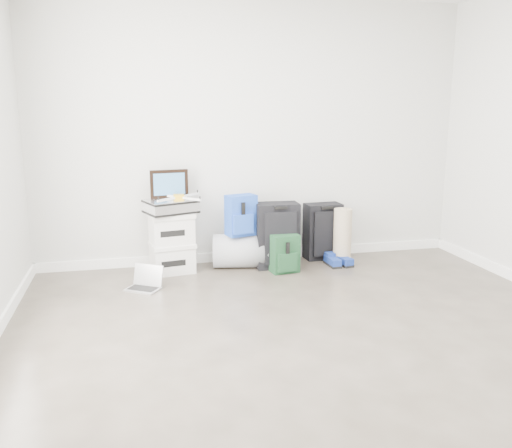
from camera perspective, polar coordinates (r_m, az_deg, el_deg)
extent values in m
plane|color=#342E26|center=(3.66, 8.56, -14.29)|extent=(5.00, 5.00, 0.00)
cube|color=beige|center=(5.68, -0.29, 9.51)|extent=(4.50, 0.02, 2.70)
cube|color=white|center=(5.88, -0.25, -3.26)|extent=(4.50, 0.02, 0.10)
cube|color=silver|center=(5.49, -8.78, -3.67)|extent=(0.45, 0.38, 0.26)
cube|color=silver|center=(5.45, -8.84, -2.16)|extent=(0.47, 0.40, 0.04)
cube|color=silver|center=(5.42, -8.89, -0.62)|extent=(0.45, 0.38, 0.26)
cube|color=silver|center=(5.39, -8.94, 0.94)|extent=(0.47, 0.40, 0.04)
cube|color=#B2B2B7|center=(5.37, -8.97, 1.84)|extent=(0.55, 0.48, 0.13)
cube|color=black|center=(5.43, -9.12, 4.19)|extent=(0.38, 0.07, 0.28)
cube|color=#254E94|center=(5.42, -9.11, 4.16)|extent=(0.31, 0.05, 0.22)
cube|color=gold|center=(5.34, -8.13, 2.82)|extent=(0.11, 0.11, 0.05)
cube|color=white|center=(5.44, -7.10, 3.03)|extent=(0.23, 0.20, 0.02)
cube|color=white|center=(5.44, -9.22, 2.95)|extent=(0.20, 0.23, 0.02)
cube|color=white|center=(5.24, -9.21, 2.60)|extent=(0.23, 0.20, 0.02)
cube|color=white|center=(5.24, -7.01, 2.67)|extent=(0.20, 0.23, 0.02)
cylinder|color=gray|center=(5.57, -1.61, -2.84)|extent=(0.62, 0.45, 0.35)
cube|color=navy|center=(5.46, -1.59, 0.94)|extent=(0.33, 0.25, 0.41)
cube|color=navy|center=(5.38, -1.38, 0.01)|extent=(0.22, 0.11, 0.20)
cube|color=black|center=(5.54, 2.22, -1.19)|extent=(0.44, 0.26, 0.67)
cube|color=black|center=(5.41, 2.60, -1.53)|extent=(0.32, 0.04, 0.54)
cube|color=black|center=(5.35, 2.62, 1.73)|extent=(0.13, 0.03, 0.03)
cube|color=#12321C|center=(5.41, 3.03, -3.11)|extent=(0.29, 0.20, 0.38)
cube|color=#12321C|center=(5.34, 3.29, -4.04)|extent=(0.21, 0.08, 0.18)
cube|color=black|center=(5.91, 7.02, -0.75)|extent=(0.40, 0.24, 0.60)
cube|color=black|center=(5.79, 7.44, -1.02)|extent=(0.29, 0.05, 0.48)
cube|color=black|center=(5.74, 7.50, 1.70)|extent=(0.13, 0.03, 0.03)
cube|color=black|center=(5.72, 8.05, -4.24)|extent=(0.12, 0.27, 0.02)
cube|color=#1A38A0|center=(5.70, 8.06, -3.81)|extent=(0.11, 0.26, 0.06)
cube|color=black|center=(5.76, 9.15, -4.15)|extent=(0.16, 0.28, 0.02)
cube|color=#1A38A0|center=(5.74, 9.16, -3.73)|extent=(0.15, 0.27, 0.06)
cylinder|color=gray|center=(5.78, 9.08, -1.25)|extent=(0.19, 0.19, 0.58)
cube|color=silver|center=(5.04, -11.82, -6.73)|extent=(0.36, 0.33, 0.01)
cube|color=black|center=(5.04, -11.83, -6.65)|extent=(0.29, 0.25, 0.00)
cube|color=black|center=(5.09, -11.27, -5.28)|extent=(0.25, 0.17, 0.19)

